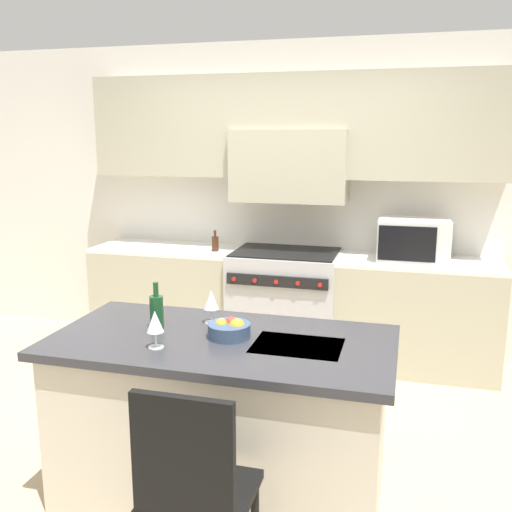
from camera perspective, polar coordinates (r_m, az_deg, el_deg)
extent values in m
plane|color=tan|center=(3.74, -2.60, -18.63)|extent=(10.00, 10.00, 0.00)
cube|color=silver|center=(5.13, 3.91, 5.78)|extent=(10.00, 0.06, 2.70)
cube|color=#B2AD93|center=(4.91, 3.54, 12.81)|extent=(3.49, 0.34, 0.85)
cube|color=#B2AD93|center=(4.88, 3.42, 9.00)|extent=(0.98, 0.40, 0.60)
cube|color=#B2AD93|center=(5.32, -8.68, -4.09)|extent=(1.29, 0.62, 0.89)
cube|color=white|center=(5.21, -8.84, 0.75)|extent=(1.29, 0.62, 0.03)
cube|color=#B2AD93|center=(4.89, 15.73, -5.86)|extent=(1.29, 0.62, 0.89)
cube|color=white|center=(4.77, 16.04, -0.62)|extent=(1.29, 0.62, 0.03)
cube|color=#B7B7BC|center=(4.96, 2.94, -4.90)|extent=(0.91, 0.66, 0.92)
cube|color=black|center=(4.85, 3.00, 0.40)|extent=(0.87, 0.61, 0.01)
cube|color=black|center=(4.56, 2.07, -2.56)|extent=(0.83, 0.02, 0.09)
cylinder|color=#B21E1E|center=(4.64, -2.22, -2.30)|extent=(0.04, 0.02, 0.04)
cylinder|color=#B21E1E|center=(4.59, -0.12, -2.45)|extent=(0.04, 0.02, 0.04)
cylinder|color=#B21E1E|center=(4.55, 2.03, -2.59)|extent=(0.04, 0.02, 0.04)
cylinder|color=#B21E1E|center=(4.52, 4.21, -2.74)|extent=(0.04, 0.02, 0.04)
cylinder|color=#B21E1E|center=(4.49, 6.43, -2.88)|extent=(0.04, 0.02, 0.04)
cube|color=silver|center=(4.74, 15.49, 1.57)|extent=(0.56, 0.37, 0.33)
cube|color=black|center=(4.55, 14.86, 1.18)|extent=(0.43, 0.01, 0.27)
cube|color=beige|center=(3.15, -3.37, -16.17)|extent=(1.66, 0.82, 0.84)
cube|color=#333338|center=(2.97, -3.48, -8.60)|extent=(1.76, 0.89, 0.04)
cube|color=#2D2D30|center=(2.86, 4.15, -9.02)|extent=(0.44, 0.32, 0.01)
cylinder|color=#B2B2B7|center=(3.04, 4.85, -7.69)|extent=(0.02, 0.02, 0.00)
cube|color=black|center=(2.51, -5.48, -22.56)|extent=(0.42, 0.40, 0.04)
cube|color=black|center=(2.23, -7.35, -19.43)|extent=(0.40, 0.04, 0.49)
cylinder|color=#194723|center=(3.11, -9.91, -5.58)|extent=(0.07, 0.07, 0.18)
cylinder|color=#194723|center=(3.07, -9.99, -3.30)|extent=(0.03, 0.03, 0.08)
cylinder|color=white|center=(2.87, -9.97, -8.96)|extent=(0.08, 0.08, 0.01)
cylinder|color=white|center=(2.85, -10.00, -8.20)|extent=(0.01, 0.01, 0.08)
cone|color=white|center=(2.82, -10.07, -6.45)|extent=(0.08, 0.08, 0.11)
cylinder|color=white|center=(3.19, -4.48, -6.64)|extent=(0.08, 0.08, 0.01)
cylinder|color=white|center=(3.17, -4.49, -5.95)|extent=(0.01, 0.01, 0.08)
cone|color=white|center=(3.15, -4.52, -4.36)|extent=(0.08, 0.08, 0.11)
cylinder|color=#384C6B|center=(2.96, -2.70, -7.44)|extent=(0.22, 0.22, 0.07)
sphere|color=gold|center=(2.96, -3.49, -6.84)|extent=(0.06, 0.06, 0.06)
sphere|color=gold|center=(2.94, -1.92, -7.03)|extent=(0.08, 0.08, 0.08)
sphere|color=red|center=(2.98, -2.51, -6.73)|extent=(0.07, 0.07, 0.07)
cylinder|color=#422314|center=(4.96, -4.11, 1.22)|extent=(0.06, 0.06, 0.13)
cylinder|color=#422314|center=(4.94, -4.12, 2.26)|extent=(0.02, 0.02, 0.05)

